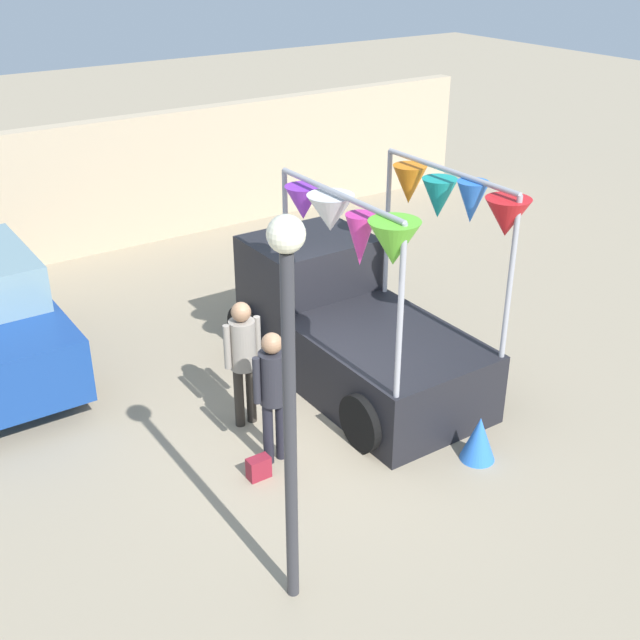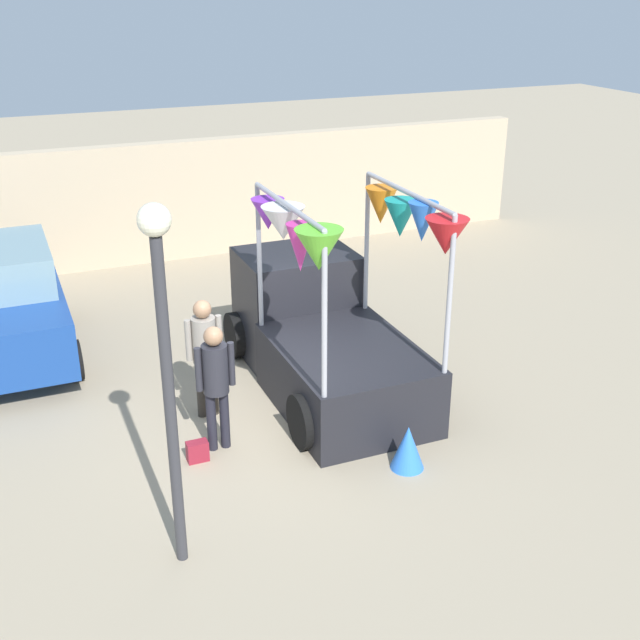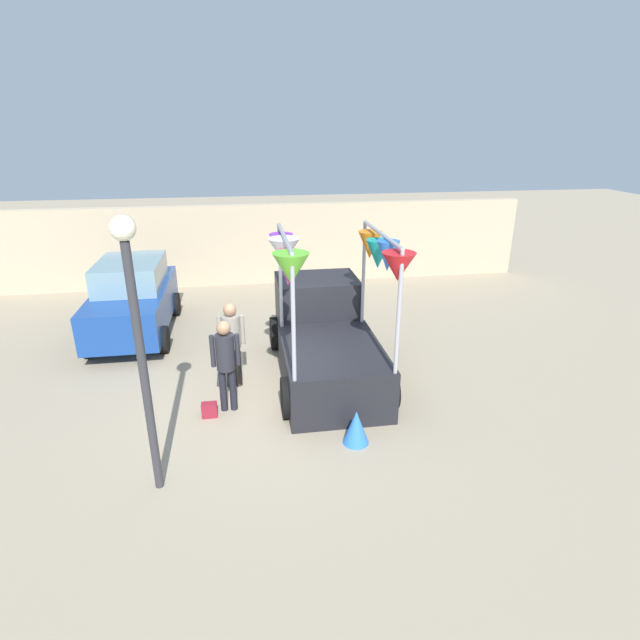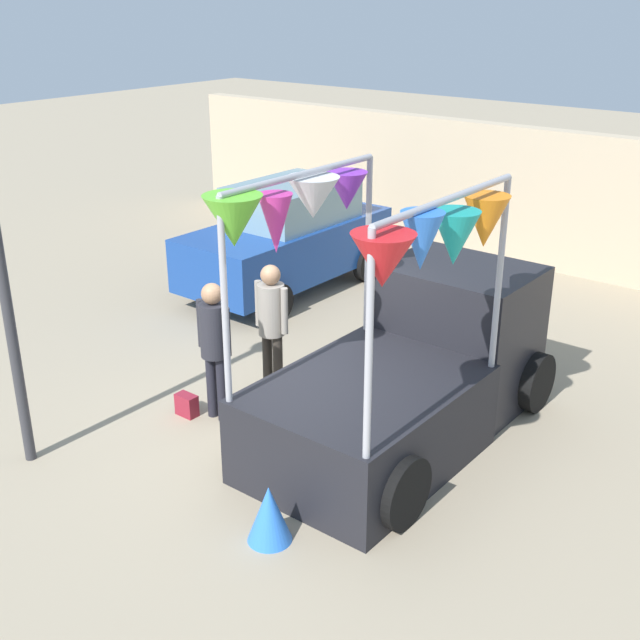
# 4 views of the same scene
# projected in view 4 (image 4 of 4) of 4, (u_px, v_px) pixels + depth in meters

# --- Properties ---
(ground_plane) EXTENTS (60.00, 60.00, 0.00)m
(ground_plane) POSITION_uv_depth(u_px,v_px,m) (289.00, 428.00, 9.75)
(ground_plane) COLOR gray
(vendor_truck) EXTENTS (2.51, 4.18, 3.19)m
(vendor_truck) POSITION_uv_depth(u_px,v_px,m) (414.00, 358.00, 9.42)
(vendor_truck) COLOR black
(vendor_truck) RESTS_ON ground
(parked_car) EXTENTS (1.88, 4.00, 1.88)m
(parked_car) POSITION_uv_depth(u_px,v_px,m) (288.00, 237.00, 13.97)
(parked_car) COLOR navy
(parked_car) RESTS_ON ground
(person_customer) EXTENTS (0.53, 0.34, 1.78)m
(person_customer) POSITION_uv_depth(u_px,v_px,m) (214.00, 338.00, 9.59)
(person_customer) COLOR black
(person_customer) RESTS_ON ground
(person_vendor) EXTENTS (0.53, 0.34, 1.78)m
(person_vendor) POSITION_uv_depth(u_px,v_px,m) (272.00, 317.00, 10.20)
(person_vendor) COLOR #2D2823
(person_vendor) RESTS_ON ground
(handbag) EXTENTS (0.28, 0.16, 0.28)m
(handbag) POSITION_uv_depth(u_px,v_px,m) (187.00, 405.00, 10.01)
(handbag) COLOR maroon
(handbag) RESTS_ON ground
(brick_boundary_wall) EXTENTS (18.00, 0.36, 2.60)m
(brick_boundary_wall) POSITION_uv_depth(u_px,v_px,m) (560.00, 202.00, 14.86)
(brick_boundary_wall) COLOR tan
(brick_boundary_wall) RESTS_ON ground
(folded_kite_bundle_azure) EXTENTS (0.49, 0.49, 0.60)m
(folded_kite_bundle_azure) POSITION_uv_depth(u_px,v_px,m) (269.00, 514.00, 7.67)
(folded_kite_bundle_azure) COLOR blue
(folded_kite_bundle_azure) RESTS_ON ground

